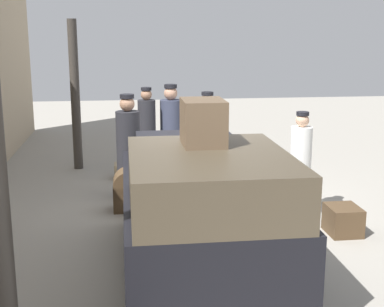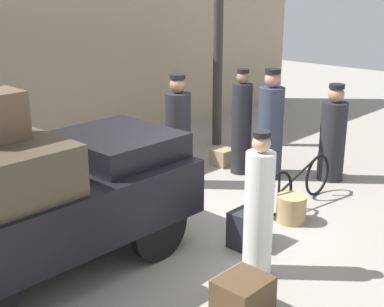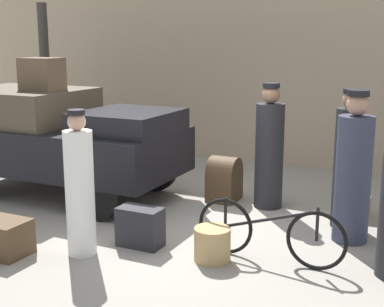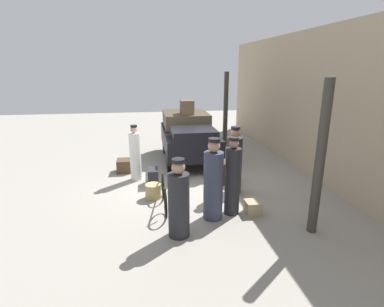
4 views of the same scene
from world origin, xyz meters
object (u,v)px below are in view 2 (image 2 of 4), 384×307
(porter_carrying_trunk, at_px, (178,136))
(porter_standing_middle, at_px, (259,210))
(conductor_in_dark_uniform, at_px, (333,137))
(trunk_wicker_pale, at_px, (222,157))
(porter_lifting_near_truck, at_px, (242,126))
(trunk_barrel_dark, at_px, (146,176))
(trunk_umber_medium, at_px, (248,227))
(wicker_basket, at_px, (291,209))
(bicycle, at_px, (299,183))
(porter_with_bicycle, at_px, (270,129))
(suitcase_tan_flat, at_px, (243,297))
(truck, at_px, (24,197))

(porter_carrying_trunk, xyz_separation_m, porter_standing_middle, (-1.41, -2.69, -0.06))
(conductor_in_dark_uniform, xyz_separation_m, trunk_wicker_pale, (-0.70, 1.84, -0.59))
(porter_standing_middle, distance_m, trunk_wicker_pale, 3.93)
(porter_carrying_trunk, relative_size, porter_lifting_near_truck, 1.00)
(trunk_barrel_dark, bearing_deg, conductor_in_dark_uniform, -32.81)
(porter_standing_middle, height_order, trunk_barrel_dark, porter_standing_middle)
(conductor_in_dark_uniform, bearing_deg, porter_standing_middle, -164.16)
(porter_standing_middle, xyz_separation_m, trunk_umber_medium, (0.49, 0.50, -0.55))
(conductor_in_dark_uniform, height_order, trunk_barrel_dark, conductor_in_dark_uniform)
(wicker_basket, relative_size, porter_standing_middle, 0.24)
(bicycle, relative_size, porter_with_bicycle, 0.92)
(trunk_wicker_pale, bearing_deg, suitcase_tan_flat, -137.27)
(truck, height_order, porter_lifting_near_truck, porter_lifting_near_truck)
(wicker_basket, relative_size, trunk_barrel_dark, 0.60)
(porter_standing_middle, bearing_deg, porter_carrying_trunk, 62.32)
(bicycle, bearing_deg, wicker_basket, -156.31)
(porter_carrying_trunk, height_order, porter_standing_middle, porter_carrying_trunk)
(truck, bearing_deg, suitcase_tan_flat, -65.23)
(porter_lifting_near_truck, distance_m, suitcase_tan_flat, 4.40)
(wicker_basket, distance_m, porter_with_bicycle, 1.98)
(suitcase_tan_flat, bearing_deg, trunk_wicker_pale, 42.73)
(bicycle, xyz_separation_m, porter_lifting_near_truck, (0.55, 1.56, 0.51))
(porter_with_bicycle, relative_size, trunk_umber_medium, 3.46)
(bicycle, distance_m, trunk_barrel_dark, 2.39)
(wicker_basket, bearing_deg, porter_carrying_trunk, 91.29)
(trunk_barrel_dark, bearing_deg, porter_carrying_trunk, -1.24)
(bicycle, relative_size, porter_standing_middle, 1.02)
(bicycle, bearing_deg, truck, 163.82)
(porter_standing_middle, xyz_separation_m, trunk_wicker_pale, (2.69, 2.80, -0.64))
(bicycle, xyz_separation_m, porter_carrying_trunk, (-0.64, 1.95, 0.50))
(truck, relative_size, trunk_barrel_dark, 5.37)
(trunk_barrel_dark, distance_m, trunk_umber_medium, 2.21)
(conductor_in_dark_uniform, xyz_separation_m, porter_standing_middle, (-3.39, -0.96, 0.04))
(porter_with_bicycle, xyz_separation_m, trunk_umber_medium, (-2.27, -1.30, -0.62))
(truck, relative_size, suitcase_tan_flat, 7.02)
(porter_carrying_trunk, relative_size, trunk_umber_medium, 3.41)
(bicycle, xyz_separation_m, trunk_barrel_dark, (-1.36, 1.96, -0.01))
(porter_standing_middle, xyz_separation_m, trunk_barrel_dark, (0.69, 2.70, -0.45))
(truck, height_order, trunk_barrel_dark, truck)
(truck, relative_size, trunk_wicker_pale, 10.17)
(trunk_wicker_pale, height_order, suitcase_tan_flat, suitcase_tan_flat)
(conductor_in_dark_uniform, relative_size, porter_standing_middle, 0.97)
(bicycle, bearing_deg, porter_carrying_trunk, 108.12)
(porter_standing_middle, distance_m, trunk_umber_medium, 0.89)
(porter_lifting_near_truck, distance_m, trunk_wicker_pale, 0.87)
(trunk_wicker_pale, relative_size, trunk_umber_medium, 0.68)
(trunk_barrel_dark, height_order, trunk_umber_medium, trunk_barrel_dark)
(conductor_in_dark_uniform, bearing_deg, trunk_barrel_dark, 147.19)
(conductor_in_dark_uniform, height_order, trunk_wicker_pale, conductor_in_dark_uniform)
(porter_lifting_near_truck, bearing_deg, wicker_basket, -122.09)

